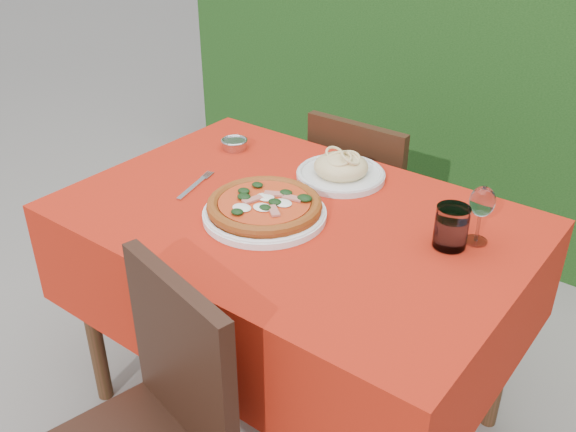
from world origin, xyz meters
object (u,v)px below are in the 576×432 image
Objects in this scene: pasta_plate at (341,170)px; steel_ramekin at (234,145)px; wine_glass at (482,204)px; chair_near at (151,426)px; pizza_plate at (265,208)px; water_glass at (451,229)px; fork at (192,188)px; chair_far at (365,206)px.

steel_ramekin is (-0.40, -0.03, -0.01)m from pasta_plate.
wine_glass reaches higher than steel_ramekin.
chair_near is 0.62m from pizza_plate.
water_glass is at bearing -8.54° from steel_ramekin.
water_glass reaches higher than fork.
chair_near is 1.00m from steel_ramekin.
wine_glass reaches higher than chair_near.
pizza_plate is at bearing -159.80° from water_glass.
chair_near is 10.46× the size of steel_ramekin.
chair_far is (-0.17, 1.19, -0.01)m from chair_near.
chair_far is 5.26× the size of wine_glass.
chair_far is 0.72m from pizza_plate.
wine_glass is 0.76× the size of fork.
pizza_plate reaches higher than fork.
chair_near is at bearing -69.94° from fork.
water_glass is 0.10m from wine_glass.
chair_far is at bearing 106.21° from pasta_plate.
steel_ramekin is at bearing 171.46° from water_glass.
pasta_plate is 2.43× the size of water_glass.
wine_glass reaches higher than fork.
chair_near is 2.52× the size of pizza_plate.
steel_ramekin is (-0.37, 0.29, -0.01)m from pizza_plate.
chair_near is 0.85m from water_glass.
chair_near is 0.91m from pasta_plate.
water_glass reaches higher than chair_far.
pasta_plate is at bearing 107.51° from chair_near.
fork is (-0.78, -0.23, -0.11)m from wine_glass.
chair_far reaches higher than pizza_plate.
fork is (-0.28, -0.00, -0.03)m from pizza_plate.
fork is at bearing -179.81° from pizza_plate.
pasta_plate is at bearing 84.23° from pizza_plate.
pizza_plate is at bearing -14.85° from fork.
water_glass reaches higher than chair_near.
pasta_plate is (0.10, -0.33, 0.30)m from chair_far.
fork is 2.56× the size of steel_ramekin.
pizza_plate is (-0.10, 0.54, 0.29)m from chair_near.
pizza_plate is at bearing -155.59° from wine_glass.
water_glass is 0.84m from steel_ramekin.
chair_far is 0.78m from water_glass.
wine_glass is (0.40, 0.77, 0.37)m from chair_near.
chair_far reaches higher than fork.
pizza_plate is at bearing 94.75° from chair_far.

